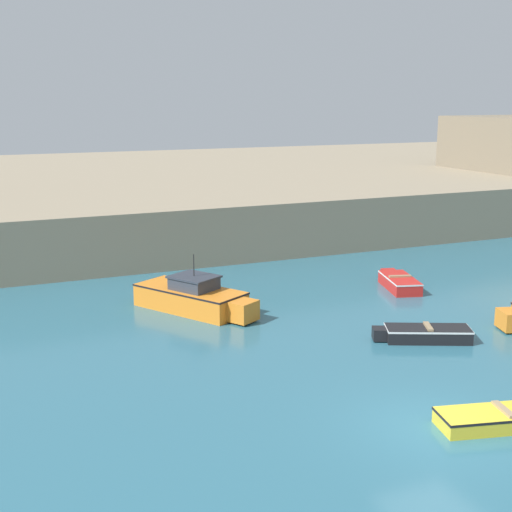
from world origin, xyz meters
TOP-DOWN VIEW (x-y plane):
  - ground_plane at (0.00, 0.00)m, footprint 200.00×200.00m
  - quay_seawall at (0.00, 39.71)m, footprint 120.00×40.00m
  - dinghy_red_1 at (7.32, 12.33)m, footprint 1.97×3.50m
  - motorboat_orange_3 at (-2.49, 12.78)m, footprint 4.06×5.60m
  - dinghy_yellow_4 at (1.84, -0.62)m, footprint 4.18×1.99m
  - dinghy_black_5 at (4.00, 5.91)m, footprint 3.55×2.28m

SIDE VIEW (x-z plane):
  - ground_plane at x=0.00m, z-range 0.00..0.00m
  - dinghy_yellow_4 at x=1.84m, z-range -0.01..0.51m
  - dinghy_black_5 at x=4.00m, z-range -0.01..0.57m
  - dinghy_red_1 at x=7.32m, z-range -0.01..0.63m
  - motorboat_orange_3 at x=-2.49m, z-range -0.61..1.78m
  - quay_seawall at x=0.00m, z-range 0.00..3.07m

